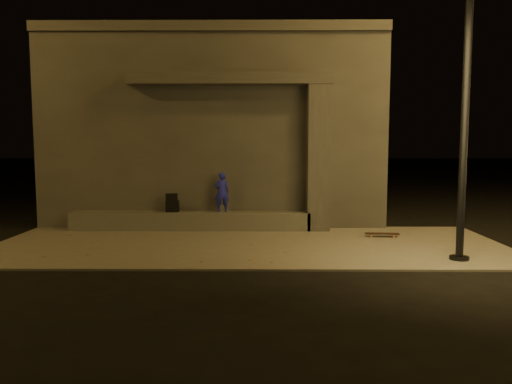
{
  "coord_description": "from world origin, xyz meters",
  "views": [
    {
      "loc": [
        0.26,
        -8.67,
        2.24
      ],
      "look_at": [
        0.17,
        2.0,
        1.17
      ],
      "focal_mm": 35.0,
      "sensor_mm": 36.0,
      "label": 1
    }
  ],
  "objects_px": {
    "column": "(318,158)",
    "street_lamp_0": "(469,23)",
    "skateboard": "(382,234)",
    "skateboarder": "(222,192)",
    "backpack": "(172,205)"
  },
  "relations": [
    {
      "from": "column",
      "to": "street_lamp_0",
      "type": "distance_m",
      "value": 4.68
    },
    {
      "from": "skateboard",
      "to": "street_lamp_0",
      "type": "height_order",
      "value": "street_lamp_0"
    },
    {
      "from": "column",
      "to": "backpack",
      "type": "relative_size",
      "value": 7.59
    },
    {
      "from": "column",
      "to": "skateboard",
      "type": "relative_size",
      "value": 4.59
    },
    {
      "from": "column",
      "to": "backpack",
      "type": "xyz_separation_m",
      "value": [
        -3.65,
        0.0,
        -1.19
      ]
    },
    {
      "from": "column",
      "to": "street_lamp_0",
      "type": "xyz_separation_m",
      "value": [
        2.3,
        -3.2,
        2.53
      ]
    },
    {
      "from": "backpack",
      "to": "skateboard",
      "type": "height_order",
      "value": "backpack"
    },
    {
      "from": "skateboard",
      "to": "street_lamp_0",
      "type": "distance_m",
      "value": 4.89
    },
    {
      "from": "skateboarder",
      "to": "backpack",
      "type": "bearing_deg",
      "value": -7.36
    },
    {
      "from": "skateboarder",
      "to": "skateboard",
      "type": "xyz_separation_m",
      "value": [
        3.81,
        -0.96,
        -0.88
      ]
    },
    {
      "from": "backpack",
      "to": "street_lamp_0",
      "type": "bearing_deg",
      "value": -34.79
    },
    {
      "from": "skateboard",
      "to": "backpack",
      "type": "bearing_deg",
      "value": 173.62
    },
    {
      "from": "backpack",
      "to": "skateboard",
      "type": "distance_m",
      "value": 5.17
    },
    {
      "from": "skateboarder",
      "to": "street_lamp_0",
      "type": "relative_size",
      "value": 0.13
    },
    {
      "from": "column",
      "to": "skateboard",
      "type": "bearing_deg",
      "value": -34.41
    }
  ]
}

